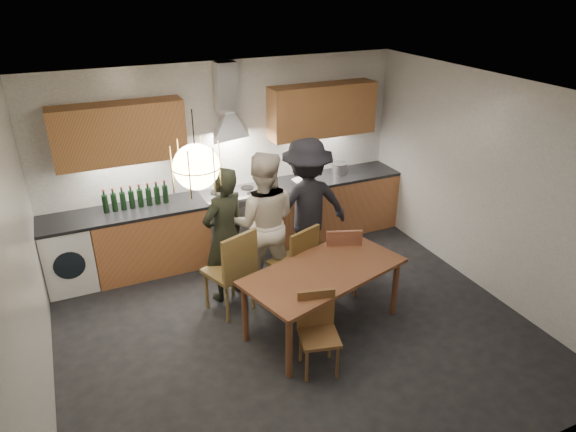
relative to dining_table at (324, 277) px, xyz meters
name	(u,v)px	position (x,y,z in m)	size (l,w,h in m)	color
ground	(295,328)	(-0.29, 0.09, -0.65)	(5.00, 5.00, 0.00)	black
room_shell	(296,187)	(-0.29, 0.09, 1.05)	(5.02, 4.52, 2.61)	white
counter_run	(238,222)	(-0.27, 2.04, -0.20)	(5.00, 0.62, 0.90)	#CE824F
range_stove	(237,223)	(-0.29, 2.03, -0.21)	(0.90, 0.60, 0.92)	silver
wall_fixtures	(229,120)	(-0.29, 2.15, 1.22)	(4.30, 0.54, 1.10)	#B77A46
pendant_lamp	(196,167)	(-1.29, -0.01, 1.45)	(0.43, 0.43, 0.70)	black
dining_table	(324,277)	(0.00, 0.00, 0.00)	(1.92, 1.32, 0.74)	brown
chair_back_left	(234,267)	(-0.79, 0.66, -0.05)	(0.61, 0.61, 1.05)	brown
chair_back_mid	(298,259)	(-0.04, 0.58, -0.09)	(0.57, 0.57, 0.99)	brown
chair_back_right	(342,256)	(0.50, 0.48, -0.12)	(0.53, 0.53, 0.92)	brown
chair_front	(318,326)	(-0.34, -0.53, -0.18)	(0.46, 0.46, 0.83)	brown
person_left	(225,235)	(-0.77, 1.03, 0.18)	(0.61, 0.40, 1.66)	black
person_mid	(263,222)	(-0.27, 1.06, 0.23)	(0.86, 0.67, 1.77)	beige
person_right	(306,206)	(0.39, 1.24, 0.24)	(1.16, 0.66, 1.79)	black
mixing_bowl	(301,182)	(0.66, 1.94, 0.28)	(0.26, 0.26, 0.06)	#A7A7AB
stock_pot	(339,169)	(1.35, 2.09, 0.33)	(0.22, 0.22, 0.16)	#B7B6BA
wine_bottles	(136,196)	(-1.59, 2.09, 0.40)	(0.81, 0.07, 0.30)	black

